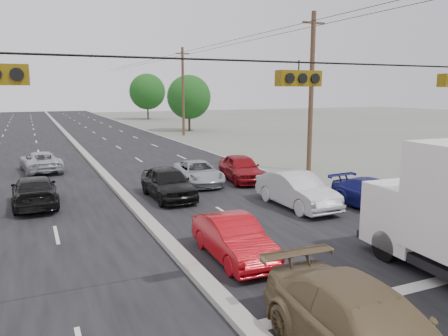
{
  "coord_description": "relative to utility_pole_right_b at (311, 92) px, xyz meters",
  "views": [
    {
      "loc": [
        -4.06,
        -8.33,
        5.19
      ],
      "look_at": [
        2.81,
        6.96,
        2.2
      ],
      "focal_mm": 35.0,
      "sensor_mm": 36.0,
      "label": 1
    }
  ],
  "objects": [
    {
      "name": "ground",
      "position": [
        -12.5,
        -15.0,
        -5.11
      ],
      "size": [
        200.0,
        200.0,
        0.0
      ],
      "primitive_type": "plane",
      "color": "#606356",
      "rests_on": "ground"
    },
    {
      "name": "road_surface",
      "position": [
        -12.5,
        15.0,
        -5.11
      ],
      "size": [
        20.0,
        160.0,
        0.02
      ],
      "primitive_type": "cube",
      "color": "black",
      "rests_on": "ground"
    },
    {
      "name": "center_median",
      "position": [
        -12.5,
        15.0,
        -5.01
      ],
      "size": [
        0.5,
        160.0,
        0.2
      ],
      "primitive_type": "cube",
      "color": "gray",
      "rests_on": "ground"
    },
    {
      "name": "utility_pole_right_b",
      "position": [
        0.0,
        0.0,
        0.0
      ],
      "size": [
        1.6,
        0.3,
        10.0
      ],
      "color": "#422D1E",
      "rests_on": "ground"
    },
    {
      "name": "utility_pole_right_c",
      "position": [
        0.0,
        25.0,
        0.0
      ],
      "size": [
        1.6,
        0.3,
        10.0
      ],
      "color": "#422D1E",
      "rests_on": "ground"
    },
    {
      "name": "traffic_signals",
      "position": [
        -11.1,
        -15.0,
        0.39
      ],
      "size": [
        25.0,
        0.3,
        0.54
      ],
      "color": "black",
      "rests_on": "ground"
    },
    {
      "name": "tree_right_mid",
      "position": [
        2.5,
        30.0,
        -0.77
      ],
      "size": [
        5.6,
        5.6,
        7.14
      ],
      "color": "#382619",
      "rests_on": "ground"
    },
    {
      "name": "tree_right_far",
      "position": [
        3.5,
        55.0,
        -0.15
      ],
      "size": [
        6.4,
        6.4,
        8.16
      ],
      "color": "#382619",
      "rests_on": "ground"
    },
    {
      "name": "tan_sedan",
      "position": [
        -11.1,
        -17.66,
        -4.34
      ],
      "size": [
        2.31,
        5.36,
        1.54
      ],
      "primitive_type": "imported",
      "rotation": [
        0.0,
        0.0,
        -0.03
      ],
      "color": "brown",
      "rests_on": "ground"
    },
    {
      "name": "red_sedan",
      "position": [
        -11.01,
        -11.71,
        -4.45
      ],
      "size": [
        1.49,
        4.05,
        1.32
      ],
      "primitive_type": "imported",
      "rotation": [
        0.0,
        0.0,
        -0.02
      ],
      "color": "#AB0A12",
      "rests_on": "ground"
    },
    {
      "name": "queue_car_a",
      "position": [
        -10.58,
        -3.41,
        -4.34
      ],
      "size": [
        1.89,
        4.54,
        1.54
      ],
      "primitive_type": "imported",
      "rotation": [
        0.0,
        0.0,
        0.02
      ],
      "color": "black",
      "rests_on": "ground"
    },
    {
      "name": "queue_car_b",
      "position": [
        -5.8,
        -7.34,
        -4.33
      ],
      "size": [
        1.72,
        4.73,
        1.55
      ],
      "primitive_type": "imported",
      "rotation": [
        0.0,
        0.0,
        0.02
      ],
      "color": "#BEBDC0",
      "rests_on": "ground"
    },
    {
      "name": "queue_car_c",
      "position": [
        -8.06,
        -0.88,
        -4.47
      ],
      "size": [
        2.52,
        4.76,
        1.27
      ],
      "primitive_type": "imported",
      "rotation": [
        0.0,
        0.0,
        -0.09
      ],
      "color": "#A0A3A8",
      "rests_on": "ground"
    },
    {
      "name": "queue_car_d",
      "position": [
        -2.9,
        -9.15,
        -4.45
      ],
      "size": [
        2.2,
        4.66,
        1.31
      ],
      "primitive_type": "imported",
      "rotation": [
        0.0,
        0.0,
        0.08
      ],
      "color": "navy",
      "rests_on": "ground"
    },
    {
      "name": "queue_car_e",
      "position": [
        -5.5,
        -1.17,
        -4.35
      ],
      "size": [
        2.37,
        4.64,
        1.51
      ],
      "primitive_type": "imported",
      "rotation": [
        0.0,
        0.0,
        -0.14
      ],
      "color": "maroon",
      "rests_on": "ground"
    },
    {
      "name": "oncoming_near",
      "position": [
        -16.51,
        -2.28,
        -4.43
      ],
      "size": [
        1.97,
        4.72,
        1.36
      ],
      "primitive_type": "imported",
      "rotation": [
        0.0,
        0.0,
        3.16
      ],
      "color": "black",
      "rests_on": "ground"
    },
    {
      "name": "oncoming_far",
      "position": [
        -15.98,
        6.79,
        -4.45
      ],
      "size": [
        2.68,
        4.93,
        1.31
      ],
      "primitive_type": "imported",
      "rotation": [
        0.0,
        0.0,
        3.25
      ],
      "color": "#ABADB3",
      "rests_on": "ground"
    }
  ]
}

